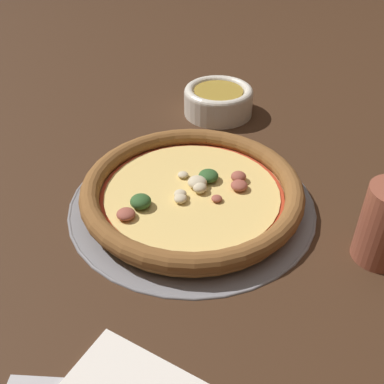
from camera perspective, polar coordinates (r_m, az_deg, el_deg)
The scene contains 4 objects.
ground_plane at distance 0.70m, azimuth 0.00°, elevation -1.45°, with size 3.00×3.00×0.00m, color #3D2616.
pizza_tray at distance 0.69m, azimuth 0.00°, elevation -1.27°, with size 0.38×0.38×0.01m.
pizza at distance 0.68m, azimuth -0.01°, elevation 0.10°, with size 0.34×0.34×0.04m.
bowl_near at distance 0.93m, azimuth 3.37°, elevation 11.65°, with size 0.14×0.14×0.06m.
Camera 1 is at (-0.01, -0.54, 0.44)m, focal length 42.00 mm.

